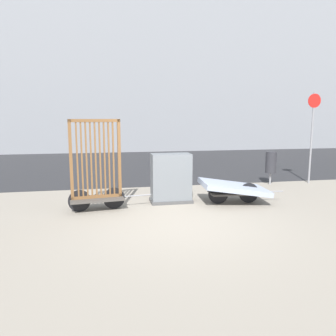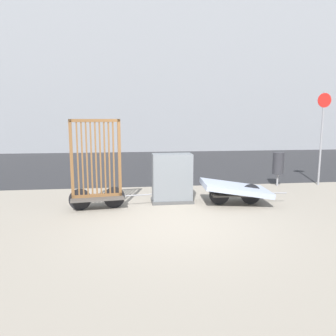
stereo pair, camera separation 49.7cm
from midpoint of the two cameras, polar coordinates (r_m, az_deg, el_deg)
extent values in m
plane|color=gray|center=(6.83, 3.45, -9.61)|extent=(60.00, 60.00, 0.00)
cube|color=#2D2D30|center=(15.36, -2.49, 0.79)|extent=(56.00, 10.34, 0.01)
cube|color=gray|center=(22.67, -4.11, 18.19)|extent=(48.00, 4.00, 11.68)
cube|color=#4C4742|center=(7.90, -10.46, -5.10)|extent=(1.29, 0.77, 0.04)
cylinder|color=black|center=(7.94, -7.59, -5.11)|extent=(0.51, 0.10, 0.51)
cylinder|color=black|center=(7.89, -13.34, -5.37)|extent=(0.51, 0.10, 0.51)
cylinder|color=gray|center=(8.02, -3.58, -4.76)|extent=(0.70, 0.12, 0.03)
cube|color=brown|center=(7.88, -10.47, -4.71)|extent=(1.16, 0.22, 0.07)
cube|color=brown|center=(7.67, -10.84, 8.13)|extent=(1.16, 0.22, 0.07)
cube|color=brown|center=(7.71, -14.69, 1.46)|extent=(0.08, 0.08, 1.82)
cube|color=brown|center=(7.78, -6.65, 1.76)|extent=(0.08, 0.08, 1.82)
cube|color=brown|center=(7.71, -13.68, 1.50)|extent=(0.04, 0.05, 1.75)
cube|color=brown|center=(7.71, -12.92, 1.53)|extent=(0.04, 0.05, 1.75)
cube|color=brown|center=(7.72, -12.16, 1.56)|extent=(0.04, 0.05, 1.75)
cube|color=brown|center=(7.72, -11.41, 1.59)|extent=(0.04, 0.05, 1.75)
cube|color=brown|center=(7.73, -10.65, 1.62)|extent=(0.04, 0.05, 1.75)
cube|color=brown|center=(7.74, -9.90, 1.64)|extent=(0.04, 0.05, 1.75)
cube|color=brown|center=(7.74, -9.15, 1.67)|extent=(0.04, 0.05, 1.75)
cube|color=brown|center=(7.75, -8.40, 1.70)|extent=(0.04, 0.05, 1.75)
cube|color=brown|center=(7.77, -7.65, 1.73)|extent=(0.04, 0.05, 1.75)
cube|color=#4C4742|center=(8.39, 13.30, -4.37)|extent=(1.26, 0.69, 0.04)
cylinder|color=black|center=(8.52, 15.87, -4.41)|extent=(0.51, 0.07, 0.51)
cylinder|color=black|center=(8.29, 10.66, -4.58)|extent=(0.51, 0.07, 0.51)
cylinder|color=gray|center=(8.71, 19.39, -4.15)|extent=(0.70, 0.08, 0.03)
cube|color=#9EA8BC|center=(8.36, 13.34, -3.42)|extent=(1.72, 1.19, 0.36)
cube|color=#4C4C4C|center=(8.46, 2.39, -5.68)|extent=(1.05, 0.58, 0.08)
cube|color=slate|center=(8.33, 2.42, -1.79)|extent=(0.99, 0.52, 1.25)
cylinder|color=gray|center=(11.01, 19.75, -1.97)|extent=(0.06, 0.06, 0.38)
cylinder|color=#2D2D33|center=(10.93, 19.89, 0.77)|extent=(0.34, 0.34, 0.68)
cylinder|color=gray|center=(11.55, 26.28, 4.54)|extent=(0.06, 0.06, 2.95)
cylinder|color=red|center=(11.53, 26.75, 10.50)|extent=(0.44, 0.02, 0.44)
camera|label=1|loc=(0.25, -88.18, 0.28)|focal=35.00mm
camera|label=2|loc=(0.25, 91.82, -0.28)|focal=35.00mm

